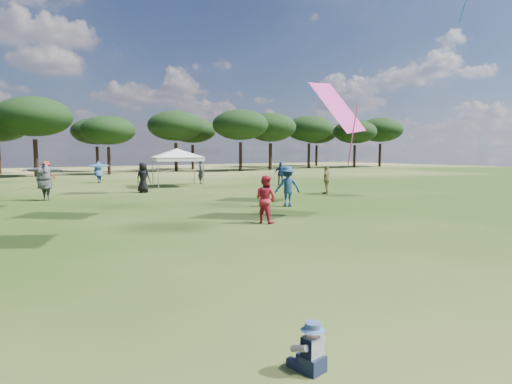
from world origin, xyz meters
TOP-DOWN VIEW (x-y plane):
  - tree_line at (2.39, 47.41)m, footprint 108.78×17.63m
  - tent_right at (9.42, 25.94)m, footprint 6.19×6.19m
  - toddler at (0.00, 2.09)m, footprint 0.39×0.42m
  - festival_crowd at (0.23, 22.05)m, footprint 29.91×23.28m

SIDE VIEW (x-z plane):
  - toddler at x=0.00m, z-range -0.03..0.53m
  - festival_crowd at x=0.23m, z-range -0.05..1.84m
  - tent_right at x=9.42m, z-range 1.03..3.93m
  - tree_line at x=2.39m, z-range 1.54..9.31m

